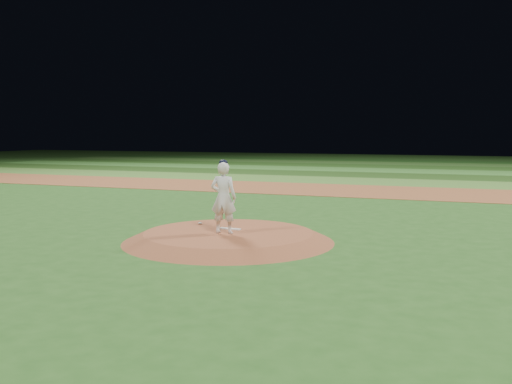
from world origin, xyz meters
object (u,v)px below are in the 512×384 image
Objects in this scene: rosin_bag at (200,223)px; pitcher_on_mound at (223,197)px; pitchers_mound at (228,237)px; pitching_rubber at (230,229)px.

pitcher_on_mound is at bearing -41.34° from rosin_bag.
pitching_rubber is at bearing 107.69° from pitchers_mound.
pitchers_mound is at bearing -68.03° from pitching_rubber.
pitching_rubber is at bearing -22.37° from rosin_bag.
pitching_rubber is 1.21m from rosin_bag.
pitchers_mound is 0.42m from pitching_rubber.
pitcher_on_mound is at bearing -77.61° from pitching_rubber.
pitchers_mound is 9.15× the size of pitching_rubber.
rosin_bag is 0.06× the size of pitcher_on_mound.
pitcher_on_mound reaches higher than rosin_bag.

